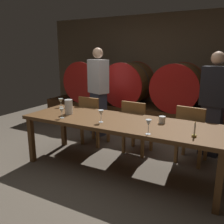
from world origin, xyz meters
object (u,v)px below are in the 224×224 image
Objects in this scene: cup_right at (162,120)px; chair_center at (136,125)px; wine_barrel_center_left at (129,83)px; wine_glass_center_right at (101,113)px; candle_center at (194,133)px; wine_glass_center_left at (62,111)px; wine_barrel_center_right at (178,86)px; dining_table at (120,125)px; pitcher at (69,107)px; cup_left at (69,105)px; chair_right at (191,132)px; wine_glass_far_right at (149,123)px; wine_barrel_far_left at (90,81)px; guest_right at (213,104)px; chair_left at (93,118)px; guest_left at (98,92)px; wine_glass_far_left at (61,101)px.

chair_center is at bearing 138.31° from cup_right.
wine_barrel_center_left is 5.88× the size of wine_glass_center_right.
wine_barrel_center_left is 5.37× the size of candle_center.
wine_barrel_center_left is 2.42m from wine_glass_center_left.
wine_glass_center_left is (-1.06, -2.42, -0.12)m from wine_barrel_center_right.
dining_table is 29.93× the size of cup_right.
chair_center is at bearing 39.51° from pitcher.
chair_center is 9.24× the size of cup_left.
chair_right is (0.85, 0.04, 0.00)m from chair_center.
wine_barrel_center_left is 2.84m from wine_glass_far_right.
wine_barrel_center_right is at bearing 53.46° from cup_left.
wine_barrel_center_right is at bearing 96.97° from cup_right.
dining_table is 28.71× the size of cup_left.
cup_right is (1.36, 0.17, -0.06)m from pitcher.
wine_barrel_far_left is at bearing -34.83° from chair_center.
wine_barrel_center_right is at bearing -96.73° from chair_center.
cup_right is at bearing 88.17° from wine_glass_far_right.
chair_center is at bearing 78.71° from wine_glass_center_right.
guest_right is (1.07, 0.52, 0.35)m from chair_center.
candle_center is 1.82m from pitcher.
chair_right is at bearing -69.94° from wine_barrel_center_right.
chair_left is at bearing 155.21° from candle_center.
wine_barrel_center_left is 1.09× the size of chair_center.
guest_left reaches higher than wine_barrel_center_right.
dining_table is 3.11× the size of chair_left.
wine_barrel_far_left is at bearing 125.57° from wine_glass_center_right.
wine_barrel_far_left is 0.56× the size of guest_left.
wine_barrel_far_left is at bearing 180.00° from wine_barrel_center_right.
wine_glass_far_right is at bearing -21.90° from cup_left.
wine_barrel_center_left reaches higher than cup_right.
wine_glass_far_right is at bearing -19.66° from wine_glass_far_left.
pitcher is 0.42m from cup_left.
wine_barrel_far_left reaches higher than wine_glass_far_left.
pitcher is 2.26× the size of cup_left.
wine_barrel_center_left reaches higher than wine_glass_far_right.
guest_right is at bearing 21.90° from cup_left.
chair_left is 1.67m from chair_right.
guest_left is (-1.02, 0.53, 0.39)m from chair_center.
guest_right reaches higher than wine_barrel_center_right.
chair_left reaches higher than wine_glass_far_left.
wine_barrel_center_left is 0.56× the size of guest_left.
wine_barrel_center_right reaches higher than chair_right.
cup_right is at bearing -4.37° from wine_glass_far_left.
wine_barrel_far_left reaches higher than dining_table.
guest_left reaches higher than pitcher.
wine_barrel_far_left is 3.70m from candle_center.
guest_right reaches higher than chair_left.
chair_right is 0.63m from guest_right.
candle_center is at bearing 168.01° from guest_left.
wine_glass_far_right is at bearing -84.75° from wine_barrel_center_right.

